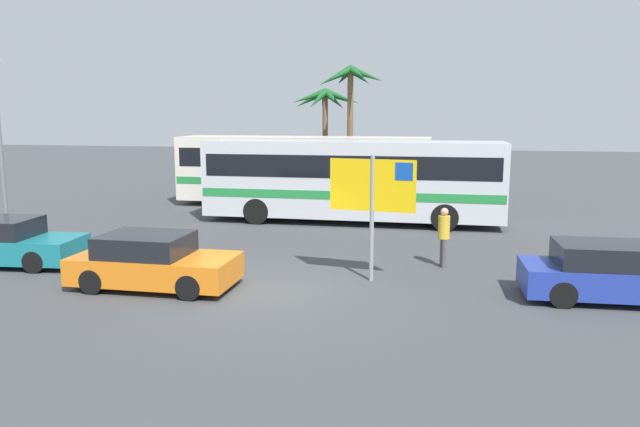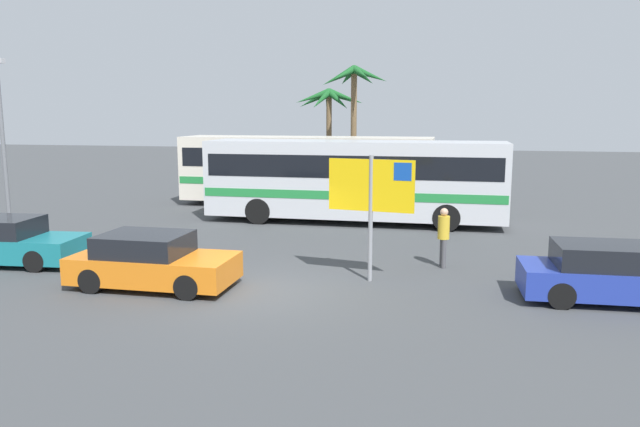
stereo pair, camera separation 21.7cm
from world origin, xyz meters
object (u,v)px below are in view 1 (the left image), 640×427
Objects in this scene: bus_front_coach at (353,177)px; pedestrian_near_sign at (444,232)px; car_orange at (153,262)px; bus_rear_coach at (304,167)px; car_blue at (611,273)px; ferry_sign at (374,190)px; car_teal at (2,242)px.

pedestrian_near_sign is (3.51, -6.49, -0.81)m from bus_front_coach.
bus_front_coach is at bearing 71.13° from car_orange.
car_blue is at bearing -51.42° from bus_rear_coach.
bus_front_coach reaches higher than car_blue.
car_orange is (-3.44, -9.94, -1.15)m from bus_front_coach.
bus_front_coach is at bearing 103.13° from pedestrian_near_sign.
ferry_sign is 1.92× the size of pedestrian_near_sign.
bus_rear_coach reaches higher than car_teal.
bus_rear_coach is 12.93m from ferry_sign.
car_orange is at bearing -92.53° from bus_rear_coach.
car_blue is (15.90, -0.17, -0.00)m from car_teal.
bus_rear_coach is (-2.83, 3.78, 0.00)m from bus_front_coach.
car_blue and car_orange have the same top height.
bus_rear_coach reaches higher than car_orange.
bus_front_coach is 8.49m from ferry_sign.
car_teal is (-8.65, -8.69, -1.15)m from bus_front_coach.
bus_rear_coach is at bearing 119.23° from ferry_sign.
car_teal is (-10.42, -0.41, -1.69)m from ferry_sign.
ferry_sign is at bearing -69.12° from bus_rear_coach.
bus_rear_coach reaches higher than pedestrian_near_sign.
ferry_sign is at bearing -2.79° from car_teal.
bus_front_coach is 2.61× the size of car_teal.
ferry_sign is at bearing -149.60° from pedestrian_near_sign.
car_teal is 15.90m from car_blue.
bus_front_coach is 10.58m from car_orange.
car_teal is (-5.82, -12.47, -1.15)m from bus_rear_coach.
bus_rear_coach is 6.90× the size of pedestrian_near_sign.
ferry_sign reaches higher than car_teal.
bus_front_coach is 2.91× the size of car_orange.
car_teal is at bearing 174.93° from pedestrian_near_sign.
car_orange is at bearing -109.09° from bus_front_coach.
bus_rear_coach is 16.21m from car_blue.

